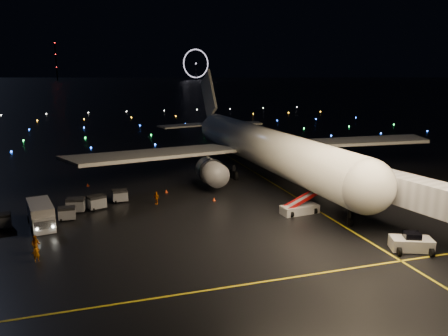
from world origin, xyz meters
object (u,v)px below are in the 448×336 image
(crew_b, at_px, (36,245))
(baggage_cart_3, at_px, (76,205))
(service_truck, at_px, (41,214))
(crew_a, at_px, (36,253))
(crew_c, at_px, (156,198))
(airliner, at_px, (255,123))
(baggage_cart_0, at_px, (97,202))
(baggage_cart_1, at_px, (120,196))
(belt_loader, at_px, (300,200))
(pushback_tug, at_px, (411,242))
(baggage_cart_2, at_px, (67,214))
(baggage_cart_4, at_px, (1,221))

(crew_b, height_order, baggage_cart_3, baggage_cart_3)
(service_truck, bearing_deg, crew_a, -98.69)
(crew_b, bearing_deg, crew_c, 53.29)
(airliner, relative_size, baggage_cart_0, 29.16)
(service_truck, xyz_separation_m, baggage_cart_0, (6.27, 4.59, -0.51))
(crew_b, bearing_deg, baggage_cart_1, 69.53)
(airliner, xyz_separation_m, crew_a, (-32.22, -26.74, -8.02))
(service_truck, xyz_separation_m, baggage_cart_1, (9.40, 6.98, -0.58))
(belt_loader, distance_m, service_truck, 30.96)
(baggage_cart_1, relative_size, baggage_cart_3, 0.91)
(pushback_tug, bearing_deg, baggage_cart_2, 171.85)
(crew_a, bearing_deg, pushback_tug, -38.97)
(crew_b, bearing_deg, service_truck, 102.31)
(airliner, bearing_deg, baggage_cart_1, -160.37)
(belt_loader, xyz_separation_m, crew_b, (-30.37, -3.38, -0.79))
(crew_c, distance_m, baggage_cart_0, 7.72)
(baggage_cart_3, bearing_deg, pushback_tug, -25.59)
(airliner, relative_size, pushback_tug, 15.72)
(baggage_cart_1, bearing_deg, service_truck, -146.98)
(crew_a, bearing_deg, airliner, 13.96)
(crew_a, relative_size, crew_c, 0.98)
(baggage_cart_3, xyz_separation_m, baggage_cart_4, (-7.97, -3.70, -0.05))
(crew_a, distance_m, baggage_cart_0, 15.87)
(pushback_tug, height_order, baggage_cart_2, pushback_tug)
(service_truck, distance_m, crew_c, 14.69)
(baggage_cart_3, bearing_deg, crew_b, -96.48)
(crew_a, distance_m, crew_c, 19.93)
(crew_b, xyz_separation_m, baggage_cart_2, (2.54, 9.46, -0.11))
(baggage_cart_2, bearing_deg, service_truck, -153.73)
(crew_c, distance_m, baggage_cart_4, 18.67)
(belt_loader, relative_size, crew_c, 4.13)
(baggage_cart_2, bearing_deg, baggage_cart_3, 72.04)
(crew_a, bearing_deg, baggage_cart_2, 53.01)
(belt_loader, height_order, baggage_cart_2, belt_loader)
(pushback_tug, bearing_deg, baggage_cart_3, 167.62)
(crew_a, distance_m, crew_b, 2.04)
(crew_c, xyz_separation_m, baggage_cart_0, (-7.72, 0.13, 0.06))
(airliner, bearing_deg, service_truck, -155.86)
(crew_a, height_order, baggage_cart_3, baggage_cart_3)
(baggage_cart_0, distance_m, baggage_cart_3, 2.58)
(crew_b, bearing_deg, crew_a, -71.95)
(crew_c, bearing_deg, service_truck, -113.96)
(belt_loader, xyz_separation_m, baggage_cart_1, (-21.18, 11.76, -0.87))
(service_truck, distance_m, baggage_cart_1, 11.73)
(airliner, relative_size, baggage_cart_4, 30.36)
(airliner, height_order, pushback_tug, airliner)
(crew_b, bearing_deg, belt_loader, 17.12)
(pushback_tug, relative_size, crew_c, 2.33)
(airliner, xyz_separation_m, crew_b, (-32.48, -24.72, -7.94))
(service_truck, bearing_deg, belt_loader, -20.26)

